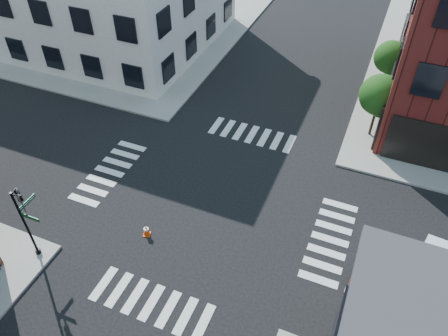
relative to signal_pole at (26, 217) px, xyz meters
name	(u,v)px	position (x,y,z in m)	size (l,w,h in m)	color
ground	(211,203)	(6.72, 6.68, -2.86)	(120.00, 120.00, 0.00)	black
sidewalk_nw	(109,10)	(-14.28, 27.68, -2.78)	(30.00, 30.00, 0.15)	gray
tree_near	(381,97)	(14.28, 16.65, 0.30)	(2.69, 2.69, 4.49)	black
tree_far	(391,59)	(14.28, 22.65, 0.02)	(2.43, 2.43, 4.07)	black
signal_pole	(26,217)	(0.00, 0.00, 0.00)	(1.29, 1.24, 4.60)	black
traffic_cone	(146,230)	(4.45, 3.18, -2.51)	(0.49, 0.49, 0.71)	#D94009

